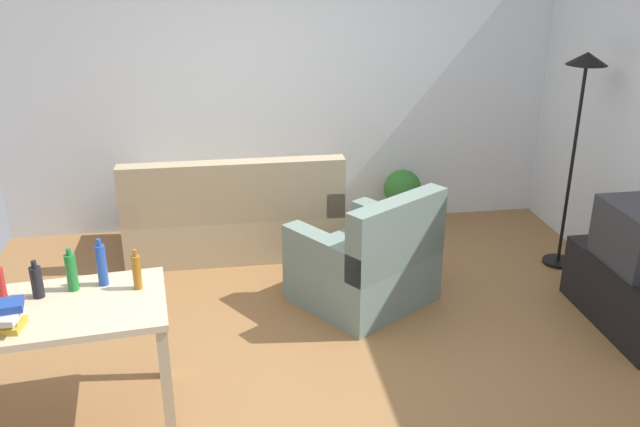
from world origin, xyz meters
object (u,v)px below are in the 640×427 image
at_px(couch, 234,218).
at_px(bottle_green, 71,272).
at_px(bottle_dark, 37,281).
at_px(bottle_blue, 102,265).
at_px(armchair, 368,264).
at_px(tv, 640,237).
at_px(torchiere_lamp, 581,103).
at_px(tv_stand, 628,295).
at_px(bottle_amber, 137,272).
at_px(desk, 56,324).
at_px(potted_plant, 402,194).
at_px(bottle_red, 1,283).

xyz_separation_m(couch, bottle_green, (-0.96, -2.05, 0.57)).
xyz_separation_m(bottle_dark, bottle_blue, (0.34, 0.10, 0.03)).
distance_m(armchair, bottle_green, 2.22).
xyz_separation_m(tv, torchiere_lamp, (-0.00, 1.02, 0.71)).
bearing_deg(tv_stand, bottle_amber, 96.35).
xyz_separation_m(desk, bottle_amber, (0.44, 0.15, 0.22)).
distance_m(bottle_dark, bottle_green, 0.19).
height_order(couch, bottle_blue, bottle_blue).
xyz_separation_m(potted_plant, bottle_amber, (-2.21, -2.40, 0.54)).
relative_size(torchiere_lamp, bottle_red, 7.88).
bearing_deg(bottle_dark, torchiere_lamp, 19.95).
bearing_deg(bottle_red, bottle_green, 8.41).
height_order(bottle_red, bottle_green, bottle_green).
bearing_deg(bottle_red, torchiere_lamp, 19.03).
relative_size(couch, bottle_red, 8.15).
relative_size(armchair, bottle_green, 4.72).
height_order(bottle_dark, bottle_blue, bottle_blue).
bearing_deg(bottle_amber, couch, 74.17).
distance_m(desk, bottle_red, 0.38).
bearing_deg(desk, tv, 1.76).
xyz_separation_m(desk, bottle_green, (0.08, 0.19, 0.22)).
xyz_separation_m(armchair, bottle_green, (-1.93, -0.95, 0.55)).
distance_m(armchair, bottle_dark, 2.40).
bearing_deg(armchair, bottle_blue, -6.67).
distance_m(couch, bottle_green, 2.33).
bearing_deg(couch, torchiere_lamp, 165.84).
height_order(tv, bottle_red, bottle_red).
height_order(armchair, bottle_blue, bottle_blue).
relative_size(tv_stand, tv, 1.83).
xyz_separation_m(armchair, bottle_red, (-2.30, -1.00, 0.54)).
xyz_separation_m(bottle_green, bottle_amber, (0.36, -0.04, -0.01)).
bearing_deg(bottle_dark, bottle_blue, 16.02).
height_order(couch, torchiere_lamp, torchiere_lamp).
relative_size(desk, bottle_dark, 5.70).
bearing_deg(torchiere_lamp, bottle_green, -159.98).
xyz_separation_m(tv, potted_plant, (-1.14, 2.03, -0.37)).
height_order(couch, armchair, same).
bearing_deg(tv, desk, 97.86).
xyz_separation_m(desk, bottle_red, (-0.29, 0.14, 0.21)).
bearing_deg(bottle_amber, tv, 6.34).
xyz_separation_m(torchiere_lamp, desk, (-3.79, -1.54, -0.76)).
height_order(potted_plant, bottle_blue, bottle_blue).
bearing_deg(couch, bottle_amber, 74.17).
relative_size(bottle_red, bottle_dark, 1.03).
bearing_deg(potted_plant, tv_stand, -60.70).
bearing_deg(bottle_red, tv, 5.44).
bearing_deg(bottle_green, armchair, 26.19).
bearing_deg(couch, tv, 148.17).
distance_m(torchiere_lamp, bottle_amber, 3.67).
bearing_deg(potted_plant, bottle_dark, -138.68).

